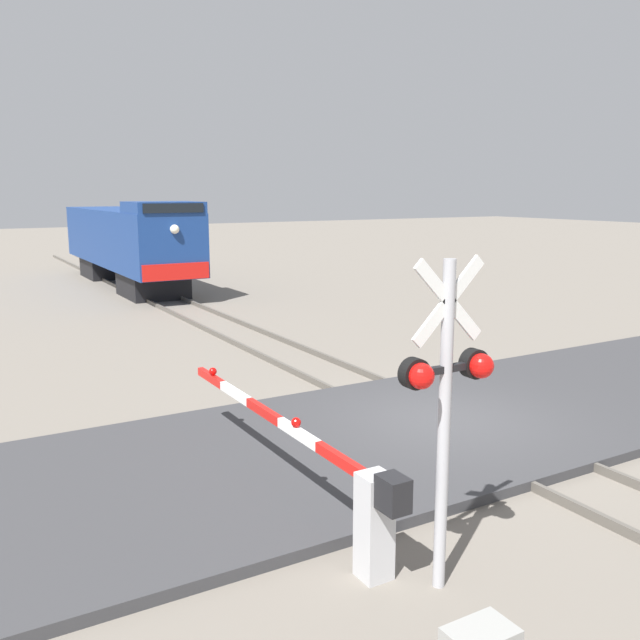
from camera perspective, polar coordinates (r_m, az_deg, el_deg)
The scene contains 7 objects.
ground_plane at distance 13.57m, azimuth 10.33°, elevation -8.77°, with size 160.00×160.00×0.00m, color slate.
rail_track_left at distance 13.12m, azimuth 7.92°, elevation -9.05°, with size 0.08×80.00×0.15m, color #59544C.
rail_track_right at distance 14.01m, azimuth 12.60°, elevation -7.91°, with size 0.08×80.00×0.15m, color #59544C.
road_surface at distance 13.55m, azimuth 10.34°, elevation -8.44°, with size 36.00×5.81×0.16m, color #38383A.
locomotive at distance 33.68m, azimuth -15.77°, elevation 6.35°, with size 2.81×14.45×4.07m.
crossing_signal at distance 7.60m, azimuth 10.55°, elevation -5.85°, with size 1.18×0.33×3.82m.
crossing_gate at distance 8.83m, azimuth 1.56°, elevation -13.44°, with size 0.36×6.23×1.41m.
Camera 1 is at (-8.41, -9.66, 4.50)m, focal length 38.24 mm.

